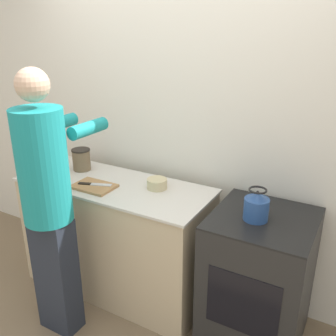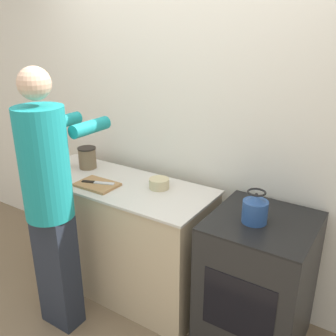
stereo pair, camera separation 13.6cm
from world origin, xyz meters
name	(u,v)px [view 1 (the left image)]	position (x,y,z in m)	size (l,w,h in m)	color
ground_plane	(135,323)	(0.00, 0.00, 0.00)	(12.00, 12.00, 0.00)	#7A664C
wall_back	(182,127)	(0.00, 0.70, 1.30)	(8.00, 0.05, 2.60)	silver
counter	(116,237)	(-0.35, 0.29, 0.46)	(1.48, 0.60, 0.92)	#C6B28E
oven	(258,280)	(0.77, 0.32, 0.46)	(0.62, 0.64, 0.92)	black
person	(48,200)	(-0.44, -0.25, 0.99)	(0.35, 0.59, 1.80)	#222835
cutting_board	(94,186)	(-0.43, 0.16, 0.92)	(0.30, 0.21, 0.02)	#A87A4C
knife	(94,184)	(-0.44, 0.17, 0.94)	(0.24, 0.12, 0.01)	silver
kettle	(256,207)	(0.73, 0.27, 1.00)	(0.15, 0.15, 0.20)	#284C8C
bowl_prep	(157,184)	(-0.03, 0.38, 0.95)	(0.15, 0.15, 0.07)	#C6B789
canister_jar	(81,159)	(-0.74, 0.39, 1.00)	(0.15, 0.15, 0.17)	#756047
book_stack	(42,166)	(-0.95, 0.17, 0.98)	(0.21, 0.26, 0.13)	maroon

